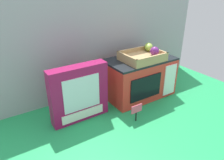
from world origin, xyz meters
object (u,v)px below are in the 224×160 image
food_groups_crate (144,56)px  toy_microwave (139,77)px  price_sign (137,110)px  cookie_set_box (79,94)px

food_groups_crate → toy_microwave: bearing=110.4°
toy_microwave → price_sign: size_ratio=4.37×
cookie_set_box → price_sign: size_ratio=3.16×
cookie_set_box → price_sign: (0.24, -0.19, -0.09)m
food_groups_crate → price_sign: 0.36m
toy_microwave → cookie_set_box: 0.44m
toy_microwave → price_sign: 0.31m
food_groups_crate → price_sign: (-0.21, -0.20, -0.21)m
food_groups_crate → price_sign: bearing=-135.9°
toy_microwave → cookie_set_box: size_ratio=1.38×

